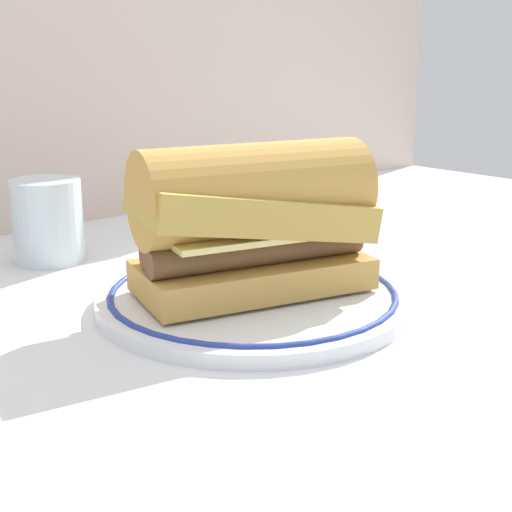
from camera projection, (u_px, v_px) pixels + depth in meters
name	position (u px, v px, depth m)	size (l,w,h in m)	color
ground_plane	(247.00, 307.00, 0.62)	(1.50, 1.50, 0.00)	silver
plate	(256.00, 298.00, 0.62)	(0.27, 0.27, 0.01)	white
sausage_sandwich	(256.00, 218.00, 0.60)	(0.21, 0.14, 0.12)	#C09145
drinking_glass	(48.00, 226.00, 0.74)	(0.07, 0.07, 0.09)	silver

